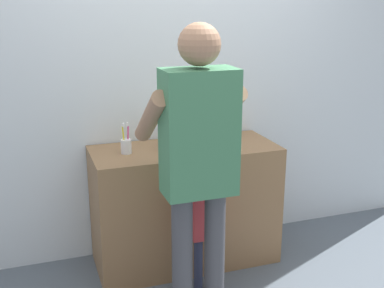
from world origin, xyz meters
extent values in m
plane|color=slate|center=(0.00, 0.00, 0.00)|extent=(14.00, 14.00, 0.00)
cube|color=silver|center=(0.00, 0.62, 1.35)|extent=(4.40, 0.08, 2.70)
cube|color=olive|center=(0.00, 0.30, 0.43)|extent=(1.27, 0.54, 0.85)
cylinder|color=white|center=(0.00, 0.28, 0.91)|extent=(0.34, 0.34, 0.11)
cylinder|color=silver|center=(0.00, 0.28, 0.91)|extent=(0.28, 0.28, 0.09)
cylinder|color=#B7BABF|center=(0.00, 0.50, 0.94)|extent=(0.03, 0.03, 0.18)
cylinder|color=#B7BABF|center=(0.00, 0.44, 1.02)|extent=(0.02, 0.12, 0.02)
cylinder|color=#B7BABF|center=(-0.07, 0.50, 0.88)|extent=(0.04, 0.04, 0.05)
cylinder|color=#B7BABF|center=(0.07, 0.50, 0.88)|extent=(0.04, 0.04, 0.05)
cylinder|color=silver|center=(-0.40, 0.30, 0.90)|extent=(0.07, 0.07, 0.09)
cylinder|color=yellow|center=(-0.42, 0.30, 0.95)|extent=(0.02, 0.03, 0.17)
cube|color=white|center=(-0.42, 0.30, 1.05)|extent=(0.01, 0.02, 0.02)
cylinder|color=#E5387F|center=(-0.39, 0.31, 0.95)|extent=(0.02, 0.02, 0.17)
cube|color=white|center=(-0.39, 0.31, 1.05)|extent=(0.01, 0.02, 0.02)
cylinder|color=#2D334C|center=(-0.05, -0.11, 0.19)|extent=(0.06, 0.06, 0.38)
cylinder|color=#2D334C|center=(0.05, -0.11, 0.19)|extent=(0.06, 0.06, 0.38)
cube|color=#B7383D|center=(0.00, -0.11, 0.54)|extent=(0.19, 0.11, 0.33)
sphere|color=brown|center=(0.00, -0.11, 0.77)|extent=(0.11, 0.11, 0.11)
cylinder|color=brown|center=(-0.10, -0.02, 0.57)|extent=(0.05, 0.23, 0.18)
cylinder|color=brown|center=(0.10, -0.02, 0.57)|extent=(0.05, 0.23, 0.18)
cylinder|color=#47474C|center=(-0.23, -0.36, 0.40)|extent=(0.12, 0.12, 0.79)
cylinder|color=#47474C|center=(-0.04, -0.36, 0.40)|extent=(0.12, 0.12, 0.79)
cube|color=#427F56|center=(-0.13, -0.36, 1.14)|extent=(0.40, 0.22, 0.69)
sphere|color=#A87A5B|center=(-0.13, -0.36, 1.61)|extent=(0.22, 0.22, 0.22)
cylinder|color=#A87A5B|center=(-0.35, -0.17, 1.20)|extent=(0.10, 0.48, 0.38)
cylinder|color=#A87A5B|center=(0.08, -0.17, 1.20)|extent=(0.10, 0.48, 0.38)
cylinder|color=#E5387F|center=(0.08, 0.01, 1.02)|extent=(0.01, 0.14, 0.03)
cube|color=white|center=(0.08, 0.08, 1.03)|extent=(0.01, 0.02, 0.02)
camera|label=1|loc=(-0.99, -2.72, 1.83)|focal=45.54mm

